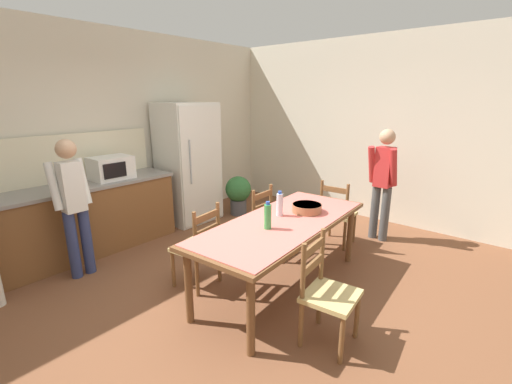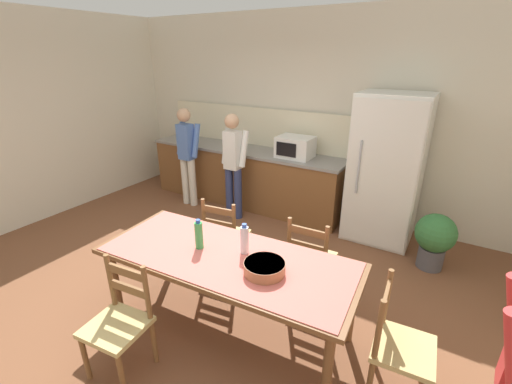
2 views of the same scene
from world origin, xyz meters
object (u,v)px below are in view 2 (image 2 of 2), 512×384
chair_side_near_left (120,322)px  person_at_sink (187,152)px  chair_side_far_left (225,236)px  person_at_counter (233,161)px  bottle_near_centre (199,235)px  bottle_off_centre (244,240)px  serving_bowl (264,267)px  chair_head_end (398,345)px  chair_side_far_right (310,259)px  microwave (295,147)px  dining_table (227,263)px  potted_plant (435,238)px  refrigerator (386,170)px

chair_side_near_left → person_at_sink: size_ratio=0.58×
chair_side_far_left → person_at_counter: person_at_counter is taller
bottle_near_centre → bottle_off_centre: 0.40m
serving_bowl → chair_side_far_left: bearing=140.9°
serving_bowl → chair_head_end: bearing=7.4°
chair_side_far_right → microwave: bearing=-62.4°
person_at_sink → dining_table: bearing=-132.0°
person_at_sink → chair_side_far_right: bearing=-114.1°
person_at_sink → person_at_counter: (0.89, -0.02, -0.00)m
chair_side_far_right → chair_side_near_left: 1.78m
microwave → potted_plant: bearing=-12.8°
bottle_near_centre → person_at_sink: bearing=133.9°
chair_side_far_right → refrigerator: bearing=-103.2°
chair_side_near_left → potted_plant: (1.90, 2.74, -0.06)m
serving_bowl → potted_plant: bearing=62.3°
dining_table → refrigerator: bearing=72.7°
refrigerator → microwave: (-1.27, 0.02, 0.12)m
chair_side_near_left → serving_bowl: bearing=34.8°
chair_side_near_left → person_at_counter: person_at_counter is taller
bottle_near_centre → bottle_off_centre: same height
bottle_near_centre → serving_bowl: 0.67m
microwave → chair_side_near_left: bearing=-88.6°
chair_side_near_left → person_at_counter: (-0.80, 2.67, 0.43)m
bottle_near_centre → potted_plant: 2.68m
refrigerator → bottle_near_centre: size_ratio=7.01×
chair_side_far_left → refrigerator: bearing=-134.6°
serving_bowl → chair_side_far_left: chair_side_far_left is taller
chair_side_far_left → chair_side_near_left: (0.09, -1.47, 0.00)m
refrigerator → chair_side_far_left: (-1.29, -1.70, -0.50)m
chair_side_near_left → potted_plant: size_ratio=1.36×
dining_table → potted_plant: bearing=53.8°
microwave → chair_side_near_left: microwave is taller
person_at_counter → chair_side_far_right: bearing=-123.9°
chair_side_far_right → person_at_counter: (-1.70, 1.14, 0.43)m
chair_side_far_left → chair_head_end: size_ratio=1.00×
dining_table → bottle_off_centre: bottle_off_centre is taller
microwave → person_at_sink: bearing=-162.9°
microwave → bottle_off_centre: size_ratio=1.85×
chair_head_end → person_at_counter: bearing=51.4°
microwave → bottle_near_centre: size_ratio=1.85×
bottle_off_centre → chair_side_near_left: bearing=-121.9°
person_at_sink → chair_side_near_left: bearing=-147.8°
chair_side_near_left → bottle_off_centre: bearing=52.0°
refrigerator → chair_side_far_right: 1.74m
serving_bowl → dining_table: bearing=173.7°
potted_plant → chair_side_far_right: bearing=-129.6°
person_at_sink → person_at_counter: bearing=-91.3°
refrigerator → serving_bowl: (-0.36, -2.45, -0.14)m
person_at_sink → person_at_counter: person_at_sink is taller
chair_side_far_right → chair_side_near_left: same height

